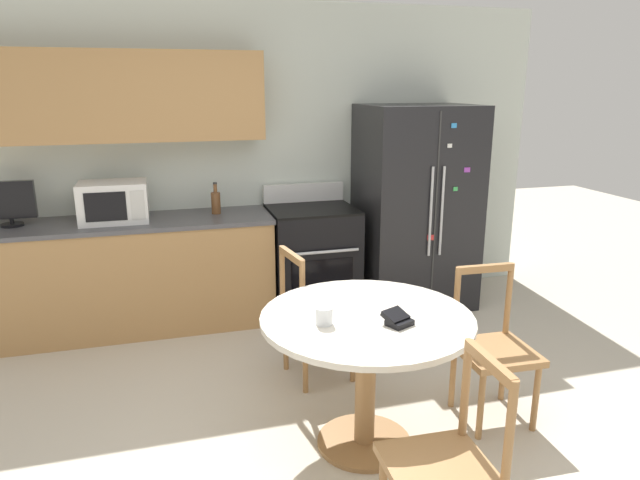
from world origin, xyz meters
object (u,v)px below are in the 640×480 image
refrigerator (416,207)px  dining_chair_right (493,349)px  oven_range (312,259)px  counter_bottle (216,202)px  dining_chair_near (446,467)px  wallet (397,319)px  dining_chair_far (315,317)px  microwave (114,202)px  countertop_tv (9,202)px  candle_glass (324,317)px

refrigerator → dining_chair_right: refrigerator is taller
oven_range → counter_bottle: (-0.79, 0.09, 0.53)m
dining_chair_near → wallet: 0.76m
dining_chair_far → wallet: dining_chair_far is taller
oven_range → wallet: (-0.13, -2.12, 0.33)m
refrigerator → oven_range: 1.02m
refrigerator → wallet: size_ratio=10.71×
oven_range → dining_chair_near: size_ratio=1.20×
microwave → dining_chair_right: bearing=-41.7°
oven_range → dining_chair_far: 1.20m
wallet → countertop_tv: bearing=134.9°
countertop_tv → candle_glass: bearing=-48.7°
candle_glass → wallet: candle_glass is taller
counter_bottle → dining_chair_near: bearing=-78.2°
microwave → wallet: size_ratio=3.07×
oven_range → dining_chair_near: 2.80m
dining_chair_far → dining_chair_near: same height
microwave → candle_glass: bearing=-61.7°
refrigerator → candle_glass: (-1.41, -1.96, -0.07)m
oven_range → wallet: size_ratio=6.56×
microwave → wallet: microwave is taller
dining_chair_right → wallet: bearing=19.1°
refrigerator → candle_glass: refrigerator is taller
microwave → countertop_tv: countertop_tv is taller
dining_chair_far → microwave: bearing=-141.4°
oven_range → microwave: bearing=179.3°
microwave → dining_chair_near: microwave is taller
dining_chair_far → dining_chair_near: (0.10, -1.63, 0.00)m
countertop_tv → counter_bottle: countertop_tv is taller
microwave → counter_bottle: (0.78, 0.07, -0.06)m
countertop_tv → wallet: bearing=-45.1°
countertop_tv → dining_chair_far: size_ratio=0.40×
countertop_tv → microwave: bearing=-4.3°
candle_glass → wallet: size_ratio=0.54×
microwave → candle_glass: 2.32m
refrigerator → oven_range: size_ratio=1.63×
dining_chair_right → dining_chair_near: bearing=51.1°
oven_range → dining_chair_near: bearing=-93.9°
oven_range → dining_chair_right: size_ratio=1.20×
dining_chair_far → wallet: bearing=1.0°
microwave → countertop_tv: size_ratio=1.39×
counter_bottle → candle_glass: counter_bottle is taller
countertop_tv → dining_chair_right: 3.57m
countertop_tv → dining_chair_far: (2.02, -1.23, -0.65)m
refrigerator → wallet: bearing=-117.2°
dining_chair_right → countertop_tv: bearing=-32.0°
dining_chair_near → candle_glass: bearing=22.7°
wallet → counter_bottle: bearing=106.8°
countertop_tv → wallet: size_ratio=2.21×
dining_chair_right → candle_glass: size_ratio=10.17×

